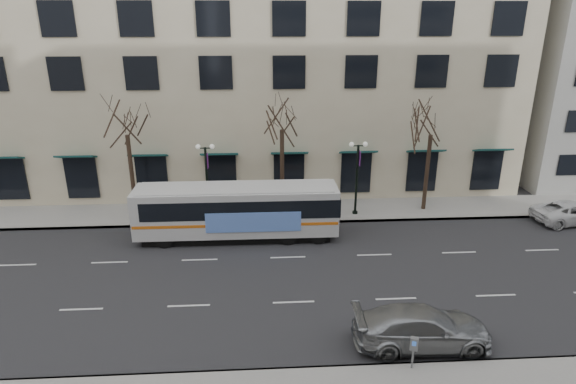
{
  "coord_description": "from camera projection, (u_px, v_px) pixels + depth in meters",
  "views": [
    {
      "loc": [
        -1.47,
        -22.15,
        12.91
      ],
      "look_at": [
        0.0,
        2.23,
        4.0
      ],
      "focal_mm": 30.0,
      "sensor_mm": 36.0,
      "label": 1
    }
  ],
  "objects": [
    {
      "name": "white_pickup",
      "position": [
        571.0,
        212.0,
        31.93
      ],
      "size": [
        5.38,
        3.02,
        1.42
      ],
      "primitive_type": "imported",
      "rotation": [
        0.0,
        0.0,
        1.71
      ],
      "color": "silver",
      "rests_on": "ground"
    },
    {
      "name": "building_hotel",
      "position": [
        251.0,
        28.0,
        40.74
      ],
      "size": [
        40.0,
        20.0,
        24.0
      ],
      "primitive_type": "cube",
      "color": "#C3B695",
      "rests_on": "ground"
    },
    {
      "name": "tree_far_right",
      "position": [
        432.0,
        121.0,
        31.89
      ],
      "size": [
        3.6,
        3.6,
        8.06
      ],
      "color": "black",
      "rests_on": "ground"
    },
    {
      "name": "lamp_post_right",
      "position": [
        357.0,
        175.0,
        32.24
      ],
      "size": [
        1.22,
        0.45,
        5.21
      ],
      "color": "black",
      "rests_on": "ground"
    },
    {
      "name": "city_bus",
      "position": [
        238.0,
        210.0,
        29.32
      ],
      "size": [
        12.3,
        2.76,
        3.33
      ],
      "rotation": [
        0.0,
        0.0,
        -0.0
      ],
      "color": "silver",
      "rests_on": "ground"
    },
    {
      "name": "silver_car",
      "position": [
        422.0,
        328.0,
        19.87
      ],
      "size": [
        5.76,
        2.42,
        1.66
      ],
      "primitive_type": "imported",
      "rotation": [
        0.0,
        0.0,
        1.55
      ],
      "color": "#929598",
      "rests_on": "ground"
    },
    {
      "name": "sidewalk_far",
      "position": [
        353.0,
        210.0,
        33.97
      ],
      "size": [
        80.0,
        4.0,
        0.15
      ],
      "primitive_type": "cube",
      "color": "gray",
      "rests_on": "ground"
    },
    {
      "name": "tree_far_left",
      "position": [
        126.0,
        120.0,
        30.66
      ],
      "size": [
        3.6,
        3.6,
        8.34
      ],
      "color": "black",
      "rests_on": "ground"
    },
    {
      "name": "tree_far_mid",
      "position": [
        282.0,
        115.0,
        31.16
      ],
      "size": [
        3.6,
        3.6,
        8.55
      ],
      "color": "black",
      "rests_on": "ground"
    },
    {
      "name": "pay_station",
      "position": [
        414.0,
        346.0,
        18.24
      ],
      "size": [
        0.35,
        0.28,
        1.38
      ],
      "rotation": [
        0.0,
        0.0,
        -0.36
      ],
      "color": "slate",
      "rests_on": "sidewalk_near"
    },
    {
      "name": "lamp_post_left",
      "position": [
        207.0,
        178.0,
        31.67
      ],
      "size": [
        1.22,
        0.45,
        5.21
      ],
      "color": "black",
      "rests_on": "ground"
    },
    {
      "name": "ground",
      "position": [
        290.0,
        278.0,
        25.27
      ],
      "size": [
        160.0,
        160.0,
        0.0
      ],
      "primitive_type": "plane",
      "color": "black",
      "rests_on": "ground"
    }
  ]
}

